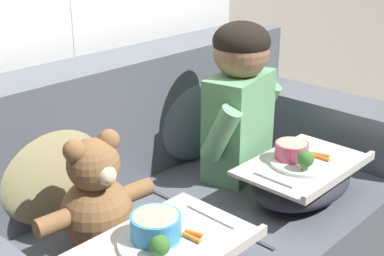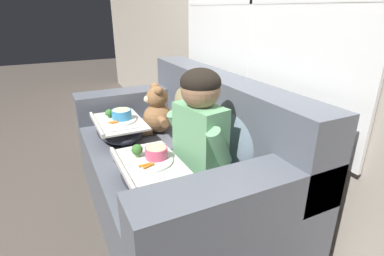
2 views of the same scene
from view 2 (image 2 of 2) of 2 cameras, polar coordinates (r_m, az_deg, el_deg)
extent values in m
plane|color=#4C443D|center=(2.12, -3.76, -15.83)|extent=(14.00, 14.00, 0.00)
cube|color=#A89E8E|center=(1.98, 12.46, 21.47)|extent=(8.00, 0.05, 2.60)
cube|color=white|center=(1.95, 11.46, 22.46)|extent=(1.72, 0.02, 1.43)
cube|color=black|center=(1.96, 11.61, 22.45)|extent=(1.67, 0.01, 1.38)
cube|color=white|center=(1.95, 11.36, 22.47)|extent=(0.02, 0.02, 1.38)
cube|color=white|center=(1.95, 11.36, 22.47)|extent=(1.67, 0.02, 0.02)
cube|color=#565B66|center=(1.99, -3.93, -10.39)|extent=(1.72, 0.93, 0.48)
cube|color=#565B66|center=(1.94, 5.45, 3.61)|extent=(1.72, 0.22, 0.43)
cube|color=#565B66|center=(2.50, -10.74, 4.84)|extent=(0.22, 0.93, 0.21)
cube|color=#565B66|center=(1.25, 9.30, -13.40)|extent=(0.22, 0.93, 0.21)
cube|color=#3D424C|center=(1.86, -4.69, -4.25)|extent=(0.01, 0.67, 0.01)
ellipsoid|color=slate|center=(1.66, 8.77, -0.75)|extent=(0.40, 0.19, 0.42)
ellipsoid|color=tan|center=(2.18, -0.77, 5.05)|extent=(0.40, 0.19, 0.41)
cube|color=#66A370|center=(1.54, 1.53, -2.37)|extent=(0.30, 0.21, 0.38)
sphere|color=#936B4C|center=(1.45, 1.64, 7.40)|extent=(0.19, 0.19, 0.19)
ellipsoid|color=black|center=(1.45, 1.65, 8.71)|extent=(0.20, 0.20, 0.14)
cylinder|color=#66A370|center=(1.64, -2.41, 0.22)|extent=(0.10, 0.16, 0.21)
cylinder|color=#66A370|center=(1.41, 5.17, -3.59)|extent=(0.10, 0.16, 0.21)
sphere|color=brown|center=(2.12, -6.51, 1.93)|extent=(0.21, 0.21, 0.21)
sphere|color=brown|center=(2.07, -6.69, 5.85)|extent=(0.15, 0.15, 0.15)
sphere|color=brown|center=(2.11, -7.12, 7.74)|extent=(0.06, 0.06, 0.06)
sphere|color=brown|center=(2.01, -6.39, 7.06)|extent=(0.06, 0.06, 0.06)
sphere|color=beige|center=(2.06, -8.45, 5.46)|extent=(0.05, 0.05, 0.05)
sphere|color=black|center=(2.06, -8.86, 5.51)|extent=(0.02, 0.02, 0.02)
cylinder|color=brown|center=(2.24, -7.38, 3.50)|extent=(0.11, 0.06, 0.05)
cylinder|color=brown|center=(1.99, -5.59, 1.28)|extent=(0.11, 0.06, 0.05)
cylinder|color=brown|center=(2.17, -9.38, 0.08)|extent=(0.06, 0.10, 0.05)
cylinder|color=brown|center=(2.09, -8.86, -0.81)|extent=(0.06, 0.10, 0.05)
ellipsoid|color=#2D2D38|center=(1.51, -7.94, -8.79)|extent=(0.42, 0.28, 0.11)
cube|color=beige|center=(1.48, -8.06, -6.70)|extent=(0.44, 0.29, 0.01)
cube|color=beige|center=(1.44, -13.30, -7.25)|extent=(0.44, 0.02, 0.02)
cylinder|color=silver|center=(1.47, -8.09, -6.29)|extent=(0.23, 0.23, 0.01)
cylinder|color=#D64C70|center=(1.48, -6.80, -4.65)|extent=(0.11, 0.11, 0.05)
cylinder|color=#E5D189|center=(1.47, -6.84, -3.85)|extent=(0.10, 0.10, 0.01)
sphere|color=#38702D|center=(1.49, -10.42, -4.09)|extent=(0.06, 0.06, 0.06)
cylinder|color=#7A9E56|center=(1.51, -10.34, -5.08)|extent=(0.02, 0.02, 0.02)
cylinder|color=orange|center=(1.42, -8.87, -6.91)|extent=(0.01, 0.07, 0.01)
cylinder|color=orange|center=(1.41, -8.25, -7.15)|extent=(0.03, 0.06, 0.01)
cube|color=silver|center=(1.62, -10.00, -3.77)|extent=(0.01, 0.14, 0.01)
ellipsoid|color=#2D2D38|center=(2.07, -13.63, -0.48)|extent=(0.43, 0.29, 0.11)
cube|color=beige|center=(2.05, -13.79, 1.14)|extent=(0.45, 0.30, 0.01)
cube|color=beige|center=(2.02, -17.80, 0.86)|extent=(0.45, 0.02, 0.02)
cylinder|color=silver|center=(2.04, -13.82, 1.46)|extent=(0.23, 0.23, 0.01)
cylinder|color=#3889C1|center=(2.04, -13.25, 2.57)|extent=(0.13, 0.13, 0.06)
cylinder|color=#E5D189|center=(2.03, -13.31, 3.28)|extent=(0.11, 0.11, 0.01)
sphere|color=#38702D|center=(2.08, -15.54, 2.81)|extent=(0.05, 0.05, 0.05)
cylinder|color=#7A9E56|center=(2.08, -15.47, 2.13)|extent=(0.02, 0.02, 0.02)
cylinder|color=orange|center=(1.99, -14.91, 1.13)|extent=(0.01, 0.05, 0.01)
cylinder|color=orange|center=(1.97, -14.52, 1.01)|extent=(0.03, 0.05, 0.01)
cube|color=silver|center=(2.21, -14.86, 2.83)|extent=(0.02, 0.14, 0.01)
cube|color=silver|center=(1.88, -12.59, -0.26)|extent=(0.01, 0.17, 0.01)
camera|label=1|loc=(2.70, -37.97, 19.05)|focal=50.00mm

